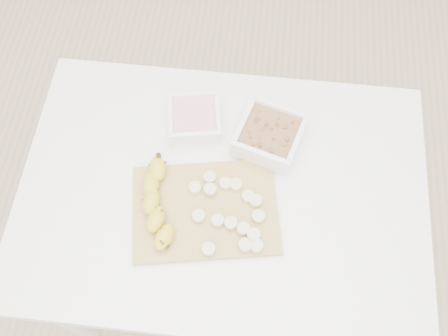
# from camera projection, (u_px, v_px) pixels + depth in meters

# --- Properties ---
(ground) EXTENTS (3.50, 3.50, 0.00)m
(ground) POSITION_uv_depth(u_px,v_px,m) (223.00, 268.00, 1.89)
(ground) COLOR #C6AD89
(ground) RESTS_ON ground
(table) EXTENTS (1.00, 0.70, 0.75)m
(table) POSITION_uv_depth(u_px,v_px,m) (223.00, 204.00, 1.31)
(table) COLOR white
(table) RESTS_ON ground
(bowl_yogurt) EXTENTS (0.15, 0.15, 0.06)m
(bowl_yogurt) POSITION_uv_depth(u_px,v_px,m) (195.00, 119.00, 1.27)
(bowl_yogurt) COLOR white
(bowl_yogurt) RESTS_ON table
(bowl_granola) EXTENTS (0.19, 0.19, 0.07)m
(bowl_granola) POSITION_uv_depth(u_px,v_px,m) (269.00, 136.00, 1.24)
(bowl_granola) COLOR white
(bowl_granola) RESTS_ON table
(cutting_board) EXTENTS (0.38, 0.30, 0.01)m
(cutting_board) POSITION_uv_depth(u_px,v_px,m) (205.00, 210.00, 1.19)
(cutting_board) COLOR #B89447
(cutting_board) RESTS_ON table
(banana) EXTENTS (0.07, 0.23, 0.04)m
(banana) POSITION_uv_depth(u_px,v_px,m) (158.00, 204.00, 1.17)
(banana) COLOR gold
(banana) RESTS_ON cutting_board
(banana_slices) EXTENTS (0.19, 0.21, 0.02)m
(banana_slices) POSITION_uv_depth(u_px,v_px,m) (231.00, 212.00, 1.17)
(banana_slices) COLOR beige
(banana_slices) RESTS_ON cutting_board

